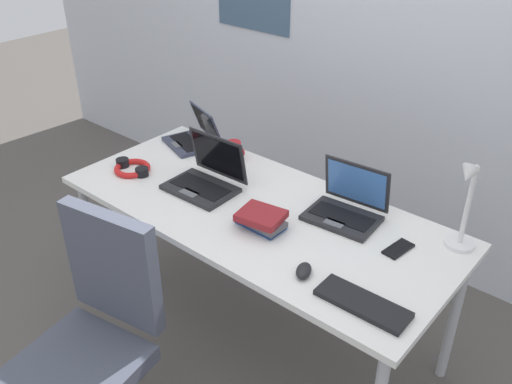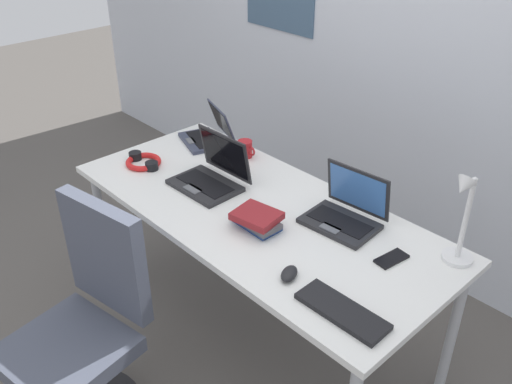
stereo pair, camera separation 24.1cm
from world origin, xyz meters
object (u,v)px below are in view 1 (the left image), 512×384
(desk_lamp, at_px, (465,207))
(office_chair, at_px, (94,357))
(computer_mouse, at_px, (304,271))
(cell_phone, at_px, (398,249))
(book_stack, at_px, (261,219))
(headphones, at_px, (132,168))
(coffee_mug, at_px, (234,150))
(laptop_back_left, at_px, (193,137))
(external_keyboard, at_px, (363,303))
(laptop_near_lamp, at_px, (206,178))
(laptop_near_mouse, at_px, (346,207))

(desk_lamp, xyz_separation_m, office_chair, (-0.93, -1.10, -0.54))
(computer_mouse, xyz_separation_m, cell_phone, (0.20, 0.36, -0.01))
(computer_mouse, distance_m, book_stack, 0.35)
(headphones, distance_m, coffee_mug, 0.52)
(laptop_back_left, xyz_separation_m, computer_mouse, (1.11, -0.51, -0.02))
(headphones, height_order, office_chair, office_chair)
(external_keyboard, bearing_deg, laptop_near_lamp, 165.70)
(book_stack, xyz_separation_m, coffee_mug, (-0.51, 0.40, 0.01))
(laptop_near_lamp, height_order, office_chair, laptop_near_lamp)
(computer_mouse, height_order, office_chair, office_chair)
(laptop_back_left, distance_m, external_keyboard, 1.46)
(laptop_near_lamp, bearing_deg, external_keyboard, -13.28)
(laptop_near_mouse, xyz_separation_m, laptop_near_lamp, (-0.64, -0.21, 0.00))
(laptop_back_left, height_order, book_stack, laptop_back_left)
(laptop_near_lamp, bearing_deg, laptop_back_left, 143.18)
(computer_mouse, bearing_deg, external_keyboard, -25.58)
(computer_mouse, relative_size, cell_phone, 0.71)
(laptop_near_mouse, height_order, book_stack, laptop_near_mouse)
(coffee_mug, bearing_deg, office_chair, -76.43)
(desk_lamp, relative_size, headphones, 1.87)
(external_keyboard, distance_m, cell_phone, 0.37)
(laptop_near_mouse, xyz_separation_m, external_keyboard, (0.35, -0.44, -0.04))
(external_keyboard, distance_m, book_stack, 0.59)
(external_keyboard, xyz_separation_m, coffee_mug, (-1.09, 0.54, 0.03))
(coffee_mug, xyz_separation_m, office_chair, (0.27, -1.13, -0.39))
(headphones, relative_size, coffee_mug, 1.89)
(desk_lamp, height_order, headphones, desk_lamp)
(laptop_back_left, height_order, headphones, laptop_back_left)
(external_keyboard, bearing_deg, book_stack, 165.05)
(laptop_near_lamp, xyz_separation_m, external_keyboard, (0.98, -0.23, -0.04))
(desk_lamp, xyz_separation_m, headphones, (-1.49, -0.41, -0.18))
(computer_mouse, bearing_deg, office_chair, -157.90)
(desk_lamp, distance_m, cell_phone, 0.30)
(book_stack, bearing_deg, headphones, -177.72)
(cell_phone, height_order, coffee_mug, coffee_mug)
(laptop_back_left, xyz_separation_m, coffee_mug, (0.28, 0.03, 0.00))
(cell_phone, bearing_deg, desk_lamp, 49.57)
(cell_phone, relative_size, coffee_mug, 1.20)
(laptop_back_left, bearing_deg, laptop_near_lamp, -36.82)
(cell_phone, relative_size, headphones, 0.64)
(desk_lamp, height_order, external_keyboard, desk_lamp)
(laptop_back_left, height_order, computer_mouse, laptop_back_left)
(laptop_back_left, height_order, cell_phone, laptop_back_left)
(coffee_mug, bearing_deg, laptop_back_left, -174.59)
(laptop_near_mouse, xyz_separation_m, headphones, (-1.03, -0.33, -0.03))
(external_keyboard, xyz_separation_m, book_stack, (-0.57, 0.14, 0.03))
(headphones, xyz_separation_m, office_chair, (0.56, -0.69, -0.36))
(desk_lamp, xyz_separation_m, book_stack, (-0.69, -0.38, -0.16))
(computer_mouse, bearing_deg, headphones, 150.45)
(book_stack, relative_size, office_chair, 0.22)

